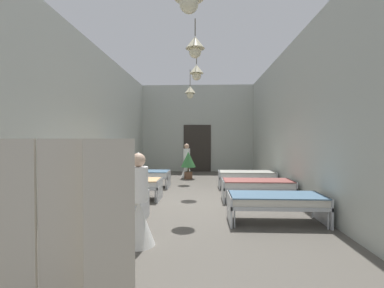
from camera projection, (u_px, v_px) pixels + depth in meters
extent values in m
cube|color=#59544C|center=(191.00, 202.00, 7.40)|extent=(6.30, 13.59, 0.10)
cube|color=#B2B7AD|center=(197.00, 128.00, 13.94)|extent=(6.10, 0.20, 4.46)
cube|color=#B2B7AD|center=(85.00, 120.00, 7.49)|extent=(0.20, 12.99, 4.46)
cube|color=#B2B7AD|center=(301.00, 119.00, 7.22)|extent=(0.20, 12.99, 4.46)
cube|color=#2D2823|center=(197.00, 148.00, 13.84)|extent=(1.40, 0.06, 2.40)
sphere|color=beige|center=(189.00, 4.00, 3.92)|extent=(0.28, 0.28, 0.28)
cylinder|color=brown|center=(195.00, 27.00, 6.17)|extent=(0.02, 0.02, 0.39)
cone|color=beige|center=(195.00, 42.00, 6.18)|extent=(0.44, 0.44, 0.28)
sphere|color=beige|center=(195.00, 52.00, 6.19)|extent=(0.28, 0.28, 0.28)
cylinder|color=brown|center=(197.00, 57.00, 8.45)|extent=(0.02, 0.02, 0.42)
cone|color=beige|center=(197.00, 69.00, 8.45)|extent=(0.44, 0.44, 0.28)
sphere|color=beige|center=(197.00, 76.00, 8.46)|extent=(0.28, 0.28, 0.28)
cylinder|color=brown|center=(190.00, 78.00, 10.73)|extent=(0.02, 0.02, 0.65)
cone|color=beige|center=(190.00, 90.00, 10.74)|extent=(0.44, 0.44, 0.28)
sphere|color=beige|center=(190.00, 95.00, 10.75)|extent=(0.28, 0.28, 0.28)
cylinder|color=#B7BCC1|center=(49.00, 217.00, 5.26)|extent=(0.03, 0.03, 0.34)
cylinder|color=#B7BCC1|center=(68.00, 207.00, 5.98)|extent=(0.03, 0.03, 0.34)
cylinder|color=#B7BCC1|center=(137.00, 218.00, 5.19)|extent=(0.03, 0.03, 0.34)
cylinder|color=#B7BCC1|center=(145.00, 208.00, 5.90)|extent=(0.03, 0.03, 0.34)
cube|color=#B7BCC1|center=(100.00, 202.00, 5.58)|extent=(1.90, 0.84, 0.07)
cube|color=#B7BCC1|center=(57.00, 206.00, 5.62)|extent=(0.04, 0.84, 0.57)
cube|color=#B7BCC1|center=(145.00, 207.00, 5.54)|extent=(0.04, 0.84, 0.57)
cube|color=silver|center=(100.00, 197.00, 5.58)|extent=(1.82, 0.78, 0.14)
cube|color=beige|center=(100.00, 193.00, 5.58)|extent=(1.86, 0.82, 0.02)
cylinder|color=#B7BCC1|center=(234.00, 219.00, 5.10)|extent=(0.03, 0.03, 0.34)
cylinder|color=#B7BCC1|center=(231.00, 209.00, 5.82)|extent=(0.03, 0.03, 0.34)
cylinder|color=#B7BCC1|center=(328.00, 220.00, 5.02)|extent=(0.03, 0.03, 0.34)
cylinder|color=#B7BCC1|center=(313.00, 210.00, 5.74)|extent=(0.03, 0.03, 0.34)
cube|color=#B7BCC1|center=(276.00, 204.00, 5.42)|extent=(1.90, 0.84, 0.07)
cube|color=#B7BCC1|center=(230.00, 208.00, 5.46)|extent=(0.04, 0.84, 0.57)
cube|color=#B7BCC1|center=(323.00, 209.00, 5.38)|extent=(0.04, 0.84, 0.57)
cube|color=silver|center=(276.00, 199.00, 5.41)|extent=(1.82, 0.78, 0.14)
cube|color=slate|center=(276.00, 195.00, 5.41)|extent=(1.86, 0.82, 0.02)
cylinder|color=#B7BCC1|center=(90.00, 196.00, 7.16)|extent=(0.03, 0.03, 0.34)
cylinder|color=#B7BCC1|center=(101.00, 191.00, 7.88)|extent=(0.03, 0.03, 0.34)
cylinder|color=#B7BCC1|center=(155.00, 197.00, 7.08)|extent=(0.03, 0.03, 0.34)
cylinder|color=#B7BCC1|center=(160.00, 191.00, 7.80)|extent=(0.03, 0.03, 0.34)
cube|color=#B7BCC1|center=(127.00, 186.00, 7.48)|extent=(1.90, 0.84, 0.07)
cube|color=#B7BCC1|center=(94.00, 189.00, 7.52)|extent=(0.04, 0.84, 0.57)
cube|color=#B7BCC1|center=(160.00, 190.00, 7.44)|extent=(0.04, 0.84, 0.57)
cube|color=white|center=(127.00, 182.00, 7.48)|extent=(1.82, 0.78, 0.14)
cube|color=tan|center=(127.00, 179.00, 7.47)|extent=(1.86, 0.82, 0.02)
cylinder|color=#B7BCC1|center=(226.00, 197.00, 7.00)|extent=(0.03, 0.03, 0.34)
cylinder|color=#B7BCC1|center=(224.00, 192.00, 7.72)|extent=(0.03, 0.03, 0.34)
cylinder|color=#B7BCC1|center=(294.00, 198.00, 6.92)|extent=(0.03, 0.03, 0.34)
cylinder|color=#B7BCC1|center=(286.00, 192.00, 7.64)|extent=(0.03, 0.03, 0.34)
cube|color=#B7BCC1|center=(257.00, 187.00, 7.31)|extent=(1.90, 0.84, 0.07)
cube|color=#B7BCC1|center=(223.00, 190.00, 7.36)|extent=(0.04, 0.84, 0.57)
cube|color=#B7BCC1|center=(292.00, 191.00, 7.27)|extent=(0.04, 0.84, 0.57)
cube|color=white|center=(257.00, 183.00, 7.31)|extent=(1.82, 0.78, 0.14)
cube|color=#8C4C47|center=(257.00, 180.00, 7.31)|extent=(1.86, 0.82, 0.02)
cylinder|color=#B7BCC1|center=(114.00, 184.00, 9.06)|extent=(0.03, 0.03, 0.34)
cylinder|color=#B7BCC1|center=(121.00, 181.00, 9.78)|extent=(0.03, 0.03, 0.34)
cylinder|color=#B7BCC1|center=(166.00, 184.00, 8.98)|extent=(0.03, 0.03, 0.34)
cylinder|color=#B7BCC1|center=(168.00, 181.00, 9.70)|extent=(0.03, 0.03, 0.34)
cube|color=#B7BCC1|center=(142.00, 176.00, 9.38)|extent=(1.90, 0.84, 0.07)
cube|color=#B7BCC1|center=(116.00, 179.00, 9.42)|extent=(0.04, 0.84, 0.57)
cube|color=#B7BCC1|center=(169.00, 179.00, 9.34)|extent=(0.04, 0.84, 0.57)
cube|color=white|center=(142.00, 173.00, 9.37)|extent=(1.82, 0.78, 0.14)
cube|color=slate|center=(142.00, 171.00, 9.37)|extent=(1.86, 0.82, 0.02)
cylinder|color=#B7BCC1|center=(222.00, 185.00, 8.90)|extent=(0.03, 0.03, 0.34)
cylinder|color=#B7BCC1|center=(220.00, 181.00, 9.62)|extent=(0.03, 0.03, 0.34)
cylinder|color=#B7BCC1|center=(275.00, 185.00, 8.82)|extent=(0.03, 0.03, 0.34)
cylinder|color=#B7BCC1|center=(269.00, 182.00, 9.54)|extent=(0.03, 0.03, 0.34)
cube|color=#B7BCC1|center=(246.00, 177.00, 9.21)|extent=(1.90, 0.84, 0.07)
cube|color=#B7BCC1|center=(219.00, 179.00, 9.26)|extent=(0.04, 0.84, 0.57)
cube|color=#B7BCC1|center=(274.00, 180.00, 9.17)|extent=(0.04, 0.84, 0.57)
cube|color=white|center=(246.00, 174.00, 9.21)|extent=(1.82, 0.78, 0.14)
cube|color=#9E9E93|center=(246.00, 172.00, 9.21)|extent=(1.86, 0.82, 0.02)
cone|color=white|center=(187.00, 169.00, 11.86)|extent=(0.52, 0.52, 0.70)
cylinder|color=white|center=(187.00, 155.00, 11.85)|extent=(0.30, 0.30, 0.55)
sphere|color=tan|center=(187.00, 146.00, 11.84)|extent=(0.22, 0.22, 0.22)
cone|color=white|center=(187.00, 144.00, 11.84)|extent=(0.18, 0.18, 0.10)
cone|color=white|center=(139.00, 223.00, 4.28)|extent=(0.52, 0.52, 0.70)
cylinder|color=white|center=(139.00, 184.00, 4.27)|extent=(0.30, 0.30, 0.55)
sphere|color=beige|center=(139.00, 160.00, 4.26)|extent=(0.22, 0.22, 0.22)
cone|color=white|center=(138.00, 155.00, 4.26)|extent=(0.18, 0.18, 0.10)
cylinder|color=brown|center=(188.00, 175.00, 11.31)|extent=(0.34, 0.34, 0.30)
cylinder|color=brown|center=(188.00, 169.00, 11.30)|extent=(0.06, 0.06, 0.20)
cone|color=#2D6633|center=(188.00, 159.00, 11.29)|extent=(0.62, 0.62, 0.64)
cube|color=#BCB29E|center=(13.00, 238.00, 2.29)|extent=(0.42, 0.05, 1.70)
cube|color=#BCB29E|center=(65.00, 237.00, 2.33)|extent=(0.41, 0.13, 1.70)
cube|color=#BCB29E|center=(110.00, 240.00, 2.25)|extent=(0.37, 0.24, 1.70)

